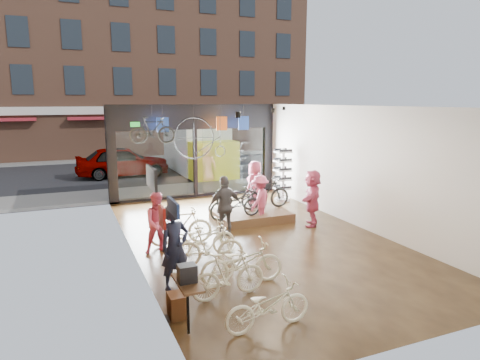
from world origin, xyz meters
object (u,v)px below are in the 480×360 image
floor_bike_4 (202,239)px  floor_bike_5 (180,226)px  customer_0 (175,248)px  customer_4 (255,185)px  floor_bike_2 (242,263)px  customer_2 (225,206)px  street_car (123,161)px  floor_bike_0 (268,306)px  display_bike_mid (265,193)px  hung_bike (152,130)px  display_bike_left (236,204)px  customer_3 (260,199)px  display_platform (251,215)px  display_bike_right (240,196)px  customer_1 (159,223)px  box_truck (201,148)px  sunglasses_rack (283,175)px  floor_bike_1 (228,275)px  penny_farthing (202,139)px  floor_bike_3 (209,246)px  customer_5 (312,198)px

floor_bike_4 → floor_bike_5: size_ratio=1.02×
customer_0 → customer_4: customer_0 is taller
floor_bike_2 → customer_2: customer_2 is taller
customer_2 → customer_0: bearing=49.3°
customer_0 → street_car: bearing=69.1°
street_car → floor_bike_0: street_car is taller
display_bike_mid → hung_bike: bearing=56.8°
display_bike_left → customer_3: size_ratio=1.13×
display_platform → floor_bike_4: bearing=-134.1°
display_bike_right → customer_1: 4.11m
box_truck → display_bike_mid: bearing=-93.6°
customer_2 → sunglasses_rack: 5.00m
floor_bike_1 → penny_farthing: size_ratio=0.80×
street_car → customer_4: 9.50m
floor_bike_5 → display_bike_right: (2.63, 2.04, 0.19)m
customer_3 → display_bike_mid: bearing=-168.0°
floor_bike_0 → customer_0: size_ratio=0.89×
box_truck → floor_bike_4: (-3.73, -11.83, -0.95)m
display_bike_mid → floor_bike_0: bearing=155.2°
floor_bike_3 → customer_3: bearing=-29.8°
customer_5 → penny_farthing: 5.08m
sunglasses_rack → hung_bike: 5.37m
floor_bike_1 → display_bike_right: 6.13m
display_bike_mid → customer_2: size_ratio=0.98×
display_platform → display_bike_left: display_bike_left is taller
street_car → sunglasses_rack: bearing=-147.8°
floor_bike_5 → customer_0: 2.84m
floor_bike_1 → customer_5: customer_5 is taller
customer_2 → customer_4: bearing=-132.7°
penny_farthing → display_platform: bearing=-76.0°
box_truck → display_bike_right: (-1.36, -8.68, -0.70)m
floor_bike_2 → customer_1: 2.90m
floor_bike_0 → sunglasses_rack: sunglasses_rack is taller
floor_bike_0 → customer_4: size_ratio=0.92×
customer_0 → hung_bike: size_ratio=1.16×
floor_bike_4 → customer_4: 5.27m
floor_bike_3 → display_platform: (2.60, 3.33, -0.35)m
floor_bike_2 → sunglasses_rack: size_ratio=0.87×
street_car → hung_bike: size_ratio=2.99×
penny_farthing → customer_0: bearing=-112.2°
floor_bike_1 → box_truck: bearing=-18.6°
customer_4 → floor_bike_0: bearing=39.7°
floor_bike_4 → display_platform: size_ratio=0.75×
display_platform → customer_4: bearing=60.6°
floor_bike_2 → display_bike_mid: 5.49m
floor_bike_4 → hung_bike: hung_bike is taller
display_bike_right → customer_5: size_ratio=0.89×
floor_bike_3 → customer_5: customer_5 is taller
display_platform → penny_farthing: penny_farthing is taller
floor_bike_1 → hung_bike: size_ratio=1.02×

